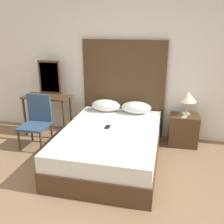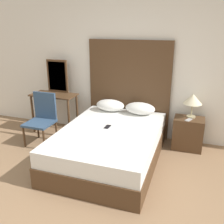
{
  "view_description": "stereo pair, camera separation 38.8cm",
  "coord_description": "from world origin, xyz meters",
  "px_view_note": "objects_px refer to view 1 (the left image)",
  "views": [
    {
      "loc": [
        0.7,
        -1.98,
        2.09
      ],
      "look_at": [
        -0.11,
        1.59,
        0.79
      ],
      "focal_mm": 40.0,
      "sensor_mm": 36.0,
      "label": 1
    },
    {
      "loc": [
        1.08,
        -1.88,
        2.09
      ],
      "look_at": [
        -0.11,
        1.59,
        0.79
      ],
      "focal_mm": 40.0,
      "sensor_mm": 36.0,
      "label": 2
    }
  ],
  "objects_px": {
    "table_lamp": "(188,97)",
    "nightstand": "(183,130)",
    "bed": "(111,145)",
    "phone_on_bed": "(108,127)",
    "phone_on_nightstand": "(184,117)",
    "vanity_desk": "(47,104)",
    "chair": "(37,119)"
  },
  "relations": [
    {
      "from": "table_lamp",
      "to": "nightstand",
      "type": "bearing_deg",
      "value": -104.43
    },
    {
      "from": "bed",
      "to": "phone_on_bed",
      "type": "bearing_deg",
      "value": 132.08
    },
    {
      "from": "nightstand",
      "to": "phone_on_nightstand",
      "type": "xyz_separation_m",
      "value": [
        -0.01,
        -0.09,
        0.29
      ]
    },
    {
      "from": "nightstand",
      "to": "vanity_desk",
      "type": "relative_size",
      "value": 0.63
    },
    {
      "from": "phone_on_nightstand",
      "to": "vanity_desk",
      "type": "xyz_separation_m",
      "value": [
        -2.57,
        -0.01,
        0.06
      ]
    },
    {
      "from": "phone_on_bed",
      "to": "chair",
      "type": "bearing_deg",
      "value": 172.4
    },
    {
      "from": "phone_on_bed",
      "to": "phone_on_nightstand",
      "type": "xyz_separation_m",
      "value": [
        1.21,
        0.67,
        0.02
      ]
    },
    {
      "from": "phone_on_nightstand",
      "to": "vanity_desk",
      "type": "height_order",
      "value": "vanity_desk"
    },
    {
      "from": "table_lamp",
      "to": "chair",
      "type": "height_order",
      "value": "table_lamp"
    },
    {
      "from": "table_lamp",
      "to": "phone_on_nightstand",
      "type": "relative_size",
      "value": 2.49
    },
    {
      "from": "phone_on_bed",
      "to": "nightstand",
      "type": "xyz_separation_m",
      "value": [
        1.22,
        0.77,
        -0.26
      ]
    },
    {
      "from": "nightstand",
      "to": "table_lamp",
      "type": "bearing_deg",
      "value": 75.57
    },
    {
      "from": "bed",
      "to": "vanity_desk",
      "type": "distance_m",
      "value": 1.65
    },
    {
      "from": "table_lamp",
      "to": "phone_on_nightstand",
      "type": "height_order",
      "value": "table_lamp"
    },
    {
      "from": "vanity_desk",
      "to": "chair",
      "type": "bearing_deg",
      "value": -85.7
    },
    {
      "from": "table_lamp",
      "to": "phone_on_nightstand",
      "type": "xyz_separation_m",
      "value": [
        -0.03,
        -0.17,
        -0.31
      ]
    },
    {
      "from": "table_lamp",
      "to": "chair",
      "type": "bearing_deg",
      "value": -165.54
    },
    {
      "from": "bed",
      "to": "vanity_desk",
      "type": "height_order",
      "value": "vanity_desk"
    },
    {
      "from": "vanity_desk",
      "to": "phone_on_nightstand",
      "type": "bearing_deg",
      "value": 0.12
    },
    {
      "from": "chair",
      "to": "phone_on_nightstand",
      "type": "bearing_deg",
      "value": 11.06
    },
    {
      "from": "nightstand",
      "to": "chair",
      "type": "height_order",
      "value": "chair"
    },
    {
      "from": "phone_on_nightstand",
      "to": "table_lamp",
      "type": "bearing_deg",
      "value": 79.72
    },
    {
      "from": "table_lamp",
      "to": "bed",
      "type": "bearing_deg",
      "value": -142.1
    },
    {
      "from": "bed",
      "to": "chair",
      "type": "relative_size",
      "value": 2.29
    },
    {
      "from": "phone_on_nightstand",
      "to": "chair",
      "type": "height_order",
      "value": "chair"
    },
    {
      "from": "bed",
      "to": "nightstand",
      "type": "xyz_separation_m",
      "value": [
        1.15,
        0.84,
        0.01
      ]
    },
    {
      "from": "phone_on_bed",
      "to": "chair",
      "type": "xyz_separation_m",
      "value": [
        -1.33,
        0.18,
        -0.04
      ]
    },
    {
      "from": "bed",
      "to": "vanity_desk",
      "type": "relative_size",
      "value": 2.36
    },
    {
      "from": "phone_on_nightstand",
      "to": "vanity_desk",
      "type": "relative_size",
      "value": 0.19
    },
    {
      "from": "phone_on_bed",
      "to": "chair",
      "type": "distance_m",
      "value": 1.34
    },
    {
      "from": "phone_on_bed",
      "to": "nightstand",
      "type": "distance_m",
      "value": 1.46
    },
    {
      "from": "bed",
      "to": "nightstand",
      "type": "distance_m",
      "value": 1.42
    }
  ]
}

